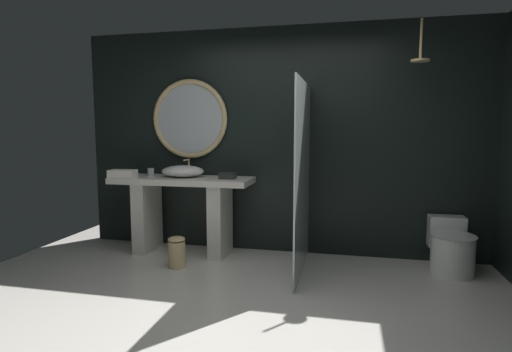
{
  "coord_description": "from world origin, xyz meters",
  "views": [
    {
      "loc": [
        0.78,
        -2.81,
        1.44
      ],
      "look_at": [
        -0.07,
        0.9,
        1.0
      ],
      "focal_mm": 28.58,
      "sensor_mm": 36.0,
      "label": 1
    }
  ],
  "objects_px": {
    "tumbler_cup": "(151,172)",
    "round_wall_mirror": "(190,119)",
    "vessel_sink": "(183,171)",
    "waste_bin": "(177,252)",
    "rain_shower_head": "(420,55)",
    "toilet": "(451,249)",
    "folded_hand_towel": "(123,174)",
    "tissue_box": "(228,176)"
  },
  "relations": [
    {
      "from": "toilet",
      "to": "waste_bin",
      "type": "bearing_deg",
      "value": -170.35
    },
    {
      "from": "tumbler_cup",
      "to": "round_wall_mirror",
      "type": "bearing_deg",
      "value": 31.47
    },
    {
      "from": "tumbler_cup",
      "to": "tissue_box",
      "type": "height_order",
      "value": "tumbler_cup"
    },
    {
      "from": "vessel_sink",
      "to": "waste_bin",
      "type": "distance_m",
      "value": 0.97
    },
    {
      "from": "vessel_sink",
      "to": "tissue_box",
      "type": "height_order",
      "value": "vessel_sink"
    },
    {
      "from": "vessel_sink",
      "to": "folded_hand_towel",
      "type": "relative_size",
      "value": 1.67
    },
    {
      "from": "round_wall_mirror",
      "to": "rain_shower_head",
      "type": "xyz_separation_m",
      "value": [
        2.52,
        -0.33,
        0.59
      ]
    },
    {
      "from": "tumbler_cup",
      "to": "toilet",
      "type": "height_order",
      "value": "tumbler_cup"
    },
    {
      "from": "tissue_box",
      "to": "rain_shower_head",
      "type": "relative_size",
      "value": 0.43
    },
    {
      "from": "tissue_box",
      "to": "rain_shower_head",
      "type": "xyz_separation_m",
      "value": [
        1.97,
        -0.03,
        1.23
      ]
    },
    {
      "from": "tumbler_cup",
      "to": "folded_hand_towel",
      "type": "distance_m",
      "value": 0.32
    },
    {
      "from": "vessel_sink",
      "to": "folded_hand_towel",
      "type": "distance_m",
      "value": 0.68
    },
    {
      "from": "round_wall_mirror",
      "to": "toilet",
      "type": "bearing_deg",
      "value": -5.95
    },
    {
      "from": "tissue_box",
      "to": "folded_hand_towel",
      "type": "xyz_separation_m",
      "value": [
        -1.21,
        -0.15,
        0.01
      ]
    },
    {
      "from": "folded_hand_towel",
      "to": "toilet",
      "type": "bearing_deg",
      "value": 2.3
    },
    {
      "from": "tissue_box",
      "to": "folded_hand_towel",
      "type": "height_order",
      "value": "folded_hand_towel"
    },
    {
      "from": "vessel_sink",
      "to": "waste_bin",
      "type": "relative_size",
      "value": 1.5
    },
    {
      "from": "tumbler_cup",
      "to": "folded_hand_towel",
      "type": "bearing_deg",
      "value": -141.49
    },
    {
      "from": "vessel_sink",
      "to": "round_wall_mirror",
      "type": "height_order",
      "value": "round_wall_mirror"
    },
    {
      "from": "round_wall_mirror",
      "to": "waste_bin",
      "type": "relative_size",
      "value": 2.86
    },
    {
      "from": "round_wall_mirror",
      "to": "folded_hand_towel",
      "type": "xyz_separation_m",
      "value": [
        -0.65,
        -0.44,
        -0.63
      ]
    },
    {
      "from": "vessel_sink",
      "to": "tumbler_cup",
      "type": "distance_m",
      "value": 0.4
    },
    {
      "from": "tumbler_cup",
      "to": "toilet",
      "type": "bearing_deg",
      "value": -0.96
    },
    {
      "from": "folded_hand_towel",
      "to": "tumbler_cup",
      "type": "bearing_deg",
      "value": 38.51
    },
    {
      "from": "tumbler_cup",
      "to": "round_wall_mirror",
      "type": "height_order",
      "value": "round_wall_mirror"
    },
    {
      "from": "tumbler_cup",
      "to": "round_wall_mirror",
      "type": "xyz_separation_m",
      "value": [
        0.4,
        0.25,
        0.63
      ]
    },
    {
      "from": "tumbler_cup",
      "to": "tissue_box",
      "type": "distance_m",
      "value": 0.96
    },
    {
      "from": "tissue_box",
      "to": "rain_shower_head",
      "type": "height_order",
      "value": "rain_shower_head"
    },
    {
      "from": "waste_bin",
      "to": "tissue_box",
      "type": "bearing_deg",
      "value": 48.76
    },
    {
      "from": "tumbler_cup",
      "to": "rain_shower_head",
      "type": "xyz_separation_m",
      "value": [
        2.92,
        -0.08,
        1.22
      ]
    },
    {
      "from": "tissue_box",
      "to": "waste_bin",
      "type": "height_order",
      "value": "tissue_box"
    },
    {
      "from": "tumbler_cup",
      "to": "waste_bin",
      "type": "xyz_separation_m",
      "value": [
        0.54,
        -0.53,
        -0.77
      ]
    },
    {
      "from": "tissue_box",
      "to": "round_wall_mirror",
      "type": "distance_m",
      "value": 0.9
    },
    {
      "from": "vessel_sink",
      "to": "folded_hand_towel",
      "type": "height_order",
      "value": "vessel_sink"
    },
    {
      "from": "vessel_sink",
      "to": "toilet",
      "type": "relative_size",
      "value": 0.79
    },
    {
      "from": "folded_hand_towel",
      "to": "waste_bin",
      "type": "bearing_deg",
      "value": -22.47
    },
    {
      "from": "rain_shower_head",
      "to": "round_wall_mirror",
      "type": "bearing_deg",
      "value": 172.58
    },
    {
      "from": "rain_shower_head",
      "to": "toilet",
      "type": "xyz_separation_m",
      "value": [
        0.38,
        0.03,
        -1.91
      ]
    },
    {
      "from": "round_wall_mirror",
      "to": "rain_shower_head",
      "type": "distance_m",
      "value": 2.61
    },
    {
      "from": "vessel_sink",
      "to": "rain_shower_head",
      "type": "relative_size",
      "value": 1.22
    },
    {
      "from": "tissue_box",
      "to": "toilet",
      "type": "relative_size",
      "value": 0.28
    },
    {
      "from": "vessel_sink",
      "to": "waste_bin",
      "type": "height_order",
      "value": "vessel_sink"
    }
  ]
}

